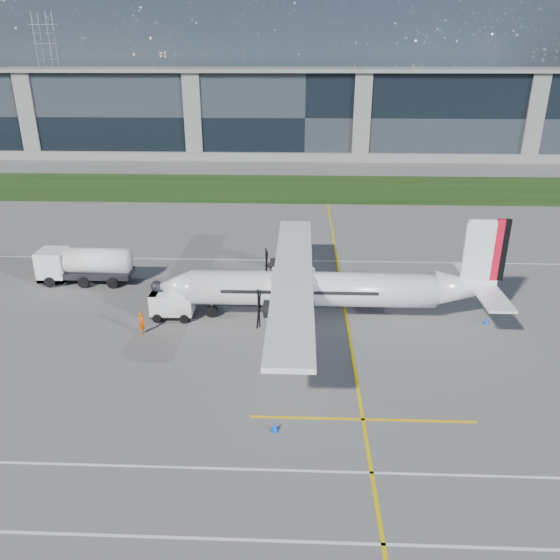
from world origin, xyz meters
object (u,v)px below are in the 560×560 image
(turboprop_aircraft, at_px, (326,270))
(safety_cone_portwing, at_px, (275,427))
(fuel_tanker_truck, at_px, (79,265))
(safety_cone_stbdwing, at_px, (301,253))
(pylon_west, at_px, (49,65))
(safety_cone_nose_stbd, at_px, (167,308))
(ground_crew_person, at_px, (142,322))
(baggage_tug, at_px, (173,305))
(safety_cone_tail, at_px, (487,320))

(turboprop_aircraft, relative_size, safety_cone_portwing, 51.40)
(fuel_tanker_truck, distance_m, safety_cone_stbdwing, 20.15)
(pylon_west, bearing_deg, safety_cone_stbdwing, -58.63)
(safety_cone_portwing, bearing_deg, turboprop_aircraft, 77.10)
(pylon_west, distance_m, safety_cone_nose_stbd, 159.90)
(turboprop_aircraft, height_order, ground_crew_person, turboprop_aircraft)
(pylon_west, height_order, baggage_tug, pylon_west)
(turboprop_aircraft, relative_size, fuel_tanker_truck, 3.17)
(fuel_tanker_truck, height_order, baggage_tug, fuel_tanker_truck)
(turboprop_aircraft, relative_size, baggage_tug, 7.84)
(baggage_tug, relative_size, ground_crew_person, 1.78)
(pylon_west, bearing_deg, safety_cone_portwing, -63.49)
(turboprop_aircraft, distance_m, safety_cone_tail, 12.21)
(fuel_tanker_truck, distance_m, baggage_tug, 11.31)
(safety_cone_stbdwing, bearing_deg, ground_crew_person, -123.77)
(ground_crew_person, xyz_separation_m, safety_cone_portwing, (9.69, -10.22, -0.67))
(safety_cone_tail, bearing_deg, fuel_tanker_truck, 168.63)
(baggage_tug, height_order, safety_cone_stbdwing, baggage_tug)
(safety_cone_nose_stbd, bearing_deg, ground_crew_person, -103.47)
(safety_cone_portwing, height_order, safety_cone_nose_stbd, same)
(safety_cone_tail, bearing_deg, turboprop_aircraft, 178.67)
(baggage_tug, xyz_separation_m, safety_cone_tail, (22.75, -0.11, -0.73))
(safety_cone_stbdwing, xyz_separation_m, safety_cone_nose_stbd, (-10.05, -12.66, 0.00))
(ground_crew_person, bearing_deg, safety_cone_nose_stbd, 11.86)
(safety_cone_stbdwing, relative_size, safety_cone_portwing, 1.00)
(safety_cone_nose_stbd, bearing_deg, safety_cone_portwing, -57.66)
(fuel_tanker_truck, bearing_deg, safety_cone_tail, -11.37)
(baggage_tug, distance_m, safety_cone_nose_stbd, 1.48)
(pylon_west, relative_size, safety_cone_nose_stbd, 60.00)
(fuel_tanker_truck, xyz_separation_m, baggage_tug, (9.35, -6.35, -0.54))
(safety_cone_stbdwing, height_order, safety_cone_portwing, same)
(baggage_tug, bearing_deg, fuel_tanker_truck, 145.83)
(safety_cone_portwing, bearing_deg, safety_cone_nose_stbd, 122.34)
(ground_crew_person, height_order, safety_cone_nose_stbd, ground_crew_person)
(turboprop_aircraft, xyz_separation_m, safety_cone_nose_stbd, (-11.78, 0.91, -3.61))
(pylon_west, height_order, fuel_tanker_truck, pylon_west)
(safety_cone_nose_stbd, bearing_deg, baggage_tug, -57.14)
(baggage_tug, relative_size, safety_cone_tail, 6.55)
(safety_cone_stbdwing, distance_m, safety_cone_portwing, 26.59)
(fuel_tanker_truck, relative_size, baggage_tug, 2.47)
(fuel_tanker_truck, distance_m, safety_cone_nose_stbd, 10.21)
(turboprop_aircraft, distance_m, fuel_tanker_truck, 21.48)
(turboprop_aircraft, xyz_separation_m, ground_crew_person, (-12.66, -2.78, -2.94))
(turboprop_aircraft, distance_m, baggage_tug, 11.45)
(pylon_west, distance_m, safety_cone_tail, 172.39)
(baggage_tug, height_order, ground_crew_person, baggage_tug)
(safety_cone_portwing, xyz_separation_m, safety_cone_nose_stbd, (-8.80, 13.90, 0.00))
(turboprop_aircraft, relative_size, safety_cone_tail, 51.40)
(pylon_west, xyz_separation_m, turboprop_aircraft, (81.34, -144.13, -11.14))
(turboprop_aircraft, bearing_deg, safety_cone_nose_stbd, 175.58)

